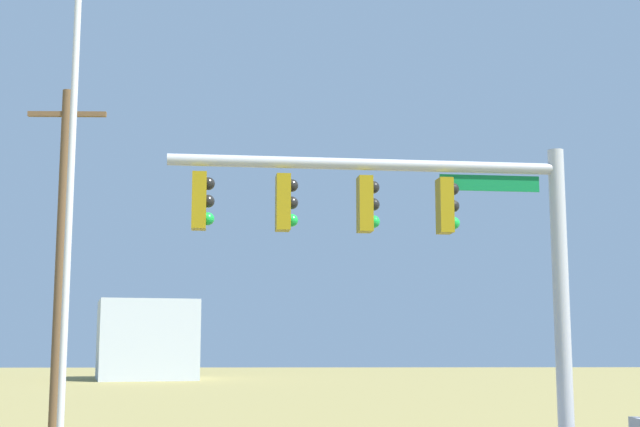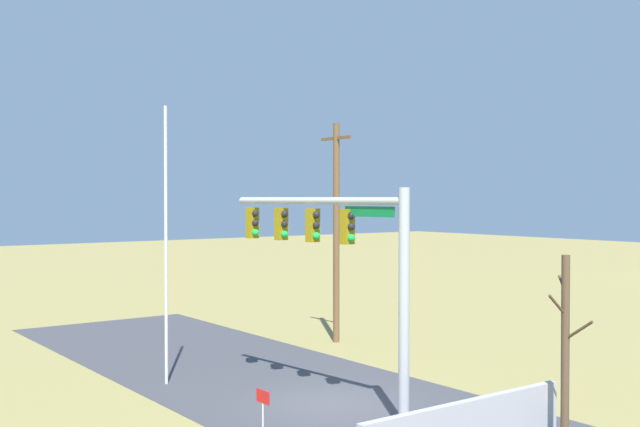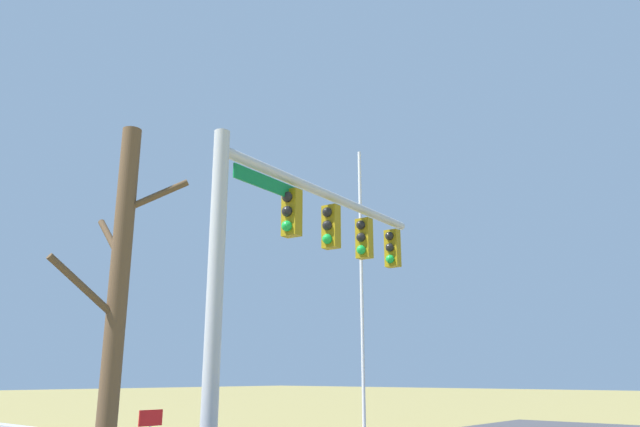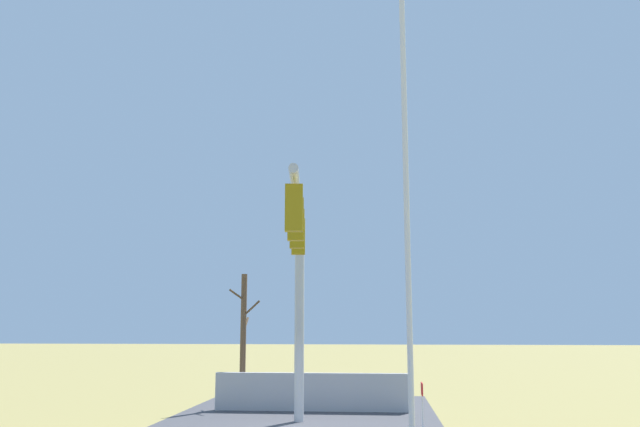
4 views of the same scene
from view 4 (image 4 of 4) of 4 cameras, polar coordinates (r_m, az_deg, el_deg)
sidewalk_corner at (r=20.21m, az=-1.53°, el=-17.63°), size 6.00×6.00×0.01m
retaining_fence at (r=21.39m, az=-0.66°, el=-15.60°), size 0.20×6.35×1.20m
signal_mast at (r=16.81m, az=-1.97°, el=-4.04°), size 6.94×0.98×6.11m
flagpole at (r=11.20m, az=7.77°, el=-1.42°), size 0.10×0.10×8.70m
bare_tree at (r=22.52m, az=-6.84°, el=-10.92°), size 1.27×1.02×4.48m
open_sign at (r=17.77m, az=9.07°, el=-15.64°), size 0.56×0.04×1.22m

